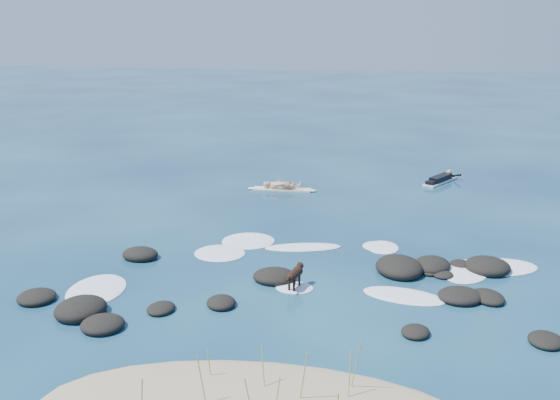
# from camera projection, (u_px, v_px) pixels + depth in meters

# --- Properties ---
(ground) EXTENTS (160.00, 160.00, 0.00)m
(ground) POSITION_uv_depth(u_px,v_px,m) (305.00, 264.00, 19.63)
(ground) COLOR #0A2642
(ground) RESTS_ON ground
(dune_grass) EXTENTS (4.09, 2.12, 1.20)m
(dune_grass) POSITION_uv_depth(u_px,v_px,m) (272.00, 389.00, 11.88)
(dune_grass) COLOR olive
(dune_grass) RESTS_ON ground
(reef_rocks) EXTENTS (14.32, 6.79, 0.61)m
(reef_rocks) POSITION_uv_depth(u_px,v_px,m) (319.00, 283.00, 17.92)
(reef_rocks) COLOR black
(reef_rocks) RESTS_ON ground
(breaking_foam) EXTENTS (13.91, 6.96, 0.12)m
(breaking_foam) POSITION_uv_depth(u_px,v_px,m) (325.00, 265.00, 19.56)
(breaking_foam) COLOR white
(breaking_foam) RESTS_ON ground
(standing_surfer_rig) EXTENTS (3.14, 0.62, 1.79)m
(standing_surfer_rig) POSITION_uv_depth(u_px,v_px,m) (282.00, 175.00, 27.93)
(standing_surfer_rig) COLOR #F8EAC6
(standing_surfer_rig) RESTS_ON ground
(paddling_surfer_rig) EXTENTS (1.91, 2.48, 0.47)m
(paddling_surfer_rig) POSITION_uv_depth(u_px,v_px,m) (441.00, 179.00, 29.49)
(paddling_surfer_rig) COLOR silver
(paddling_surfer_rig) RESTS_ON ground
(dog) EXTENTS (0.48, 1.10, 0.71)m
(dog) POSITION_uv_depth(u_px,v_px,m) (295.00, 274.00, 17.69)
(dog) COLOR black
(dog) RESTS_ON ground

